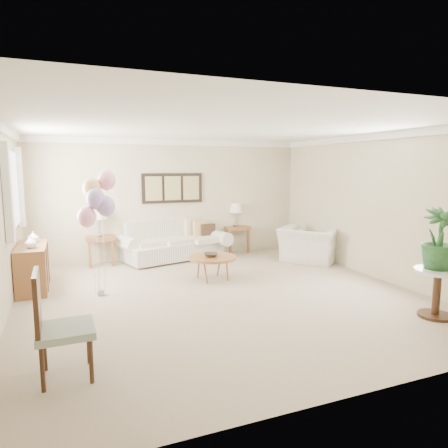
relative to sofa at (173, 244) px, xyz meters
The scene contains 18 objects.
ground_plane 2.83m from the sofa, 89.04° to the right, with size 6.00×6.00×0.00m, color tan.
room_shell 3.00m from the sofa, 91.32° to the right, with size 6.04×6.04×2.60m.
wall_art_triptych 1.22m from the sofa, 73.53° to the left, with size 1.35×0.06×0.65m.
sofa is the anchor object (origin of this frame).
end_table_left 1.54m from the sofa, behind, with size 0.55×0.50×0.60m.
end_table_right 1.59m from the sofa, ahead, with size 0.57×0.52×0.63m.
lamp_left 1.69m from the sofa, behind, with size 0.33×0.33×0.59m.
lamp_right 1.73m from the sofa, ahead, with size 0.31×0.31×0.54m.
coffee_table 1.88m from the sofa, 82.78° to the right, with size 0.85×0.85×0.43m.
decor_bowl 1.91m from the sofa, 84.05° to the right, with size 0.26×0.26×0.06m, color #2F2A25.
armchair 2.95m from the sofa, 26.70° to the right, with size 1.14×0.99×0.74m, color silver.
side_table 5.26m from the sofa, 62.83° to the right, with size 0.61×0.61×0.66m.
potted_plant 5.28m from the sofa, 62.54° to the right, with size 0.46×0.46×0.82m, color #18461A.
accent_chair 5.06m from the sofa, 116.96° to the right, with size 0.52×0.52×1.06m.
credenza 3.01m from the sofa, 154.32° to the right, with size 0.46×1.20×0.74m.
vase_white 3.15m from the sofa, 149.89° to the right, with size 0.18×0.18×0.19m, color silver.
vase_sage 2.93m from the sofa, 158.92° to the right, with size 0.18×0.18×0.19m, color beige.
balloon_cluster 2.94m from the sofa, 129.36° to the right, with size 0.61×0.49×1.96m.
Camera 1 is at (-2.20, -5.61, 1.99)m, focal length 32.00 mm.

